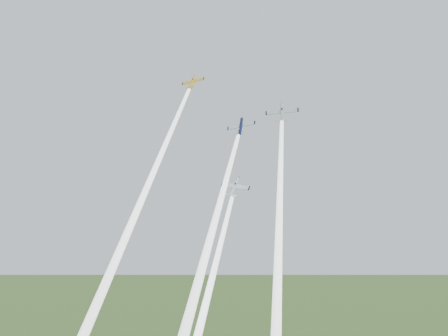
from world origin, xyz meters
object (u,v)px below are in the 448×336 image
plane_yellow (192,82)px  plane_silver_right (282,113)px  plane_navy (241,126)px  plane_silver_low (235,187)px

plane_yellow → plane_silver_right: size_ratio=0.82×
plane_yellow → plane_navy: (16.82, -4.27, -14.50)m
plane_navy → plane_silver_low: size_ratio=1.04×
plane_silver_low → plane_yellow: bearing=142.1°
plane_yellow → plane_navy: size_ratio=0.91×
plane_yellow → plane_silver_low: bearing=-33.9°
plane_yellow → plane_silver_right: plane_yellow is taller
plane_navy → plane_silver_right: (9.32, 4.15, 3.32)m
plane_yellow → plane_silver_right: (26.14, -0.12, -11.19)m
plane_yellow → plane_silver_right: bearing=-5.1°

